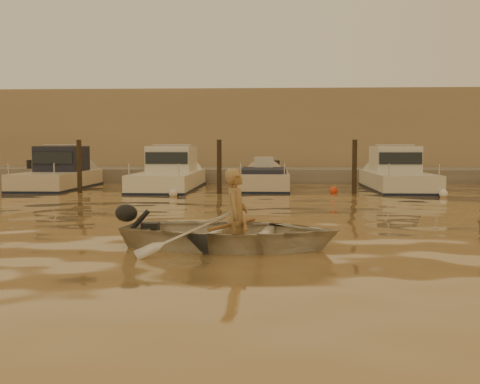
# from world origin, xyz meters

# --- Properties ---
(ground_plane) EXTENTS (160.00, 160.00, 0.00)m
(ground_plane) POSITION_xyz_m (0.00, 0.00, 0.00)
(ground_plane) COLOR brown
(ground_plane) RESTS_ON ground
(dinghy) EXTENTS (4.12, 3.21, 0.78)m
(dinghy) POSITION_xyz_m (1.06, 1.92, 0.27)
(dinghy) COLOR silver
(dinghy) RESTS_ON ground_plane
(person) EXTENTS (0.49, 0.67, 1.70)m
(person) POSITION_xyz_m (1.16, 1.90, 0.55)
(person) COLOR #A48052
(person) RESTS_ON dinghy
(outboard_motor) EXTENTS (0.95, 0.52, 0.70)m
(outboard_motor) POSITION_xyz_m (-0.42, 2.13, 0.28)
(outboard_motor) COLOR black
(outboard_motor) RESTS_ON dinghy
(oar_port) EXTENTS (0.20, 2.10, 0.13)m
(oar_port) POSITION_xyz_m (1.31, 1.88, 0.42)
(oar_port) COLOR brown
(oar_port) RESTS_ON dinghy
(oar_starboard) EXTENTS (0.71, 2.01, 0.13)m
(oar_starboard) POSITION_xyz_m (1.11, 1.91, 0.42)
(oar_starboard) COLOR brown
(oar_starboard) RESTS_ON dinghy
(moored_boat_1) EXTENTS (2.17, 6.48, 1.75)m
(moored_boat_1) POSITION_xyz_m (-7.15, 16.00, 0.62)
(moored_boat_1) COLOR beige
(moored_boat_1) RESTS_ON ground_plane
(moored_boat_2) EXTENTS (2.24, 7.52, 1.75)m
(moored_boat_2) POSITION_xyz_m (-2.46, 16.00, 0.62)
(moored_boat_2) COLOR white
(moored_boat_2) RESTS_ON ground_plane
(moored_boat_3) EXTENTS (2.01, 5.83, 0.95)m
(moored_boat_3) POSITION_xyz_m (1.42, 16.00, 0.22)
(moored_boat_3) COLOR beige
(moored_boat_3) RESTS_ON ground_plane
(moored_boat_4) EXTENTS (2.20, 6.79, 1.75)m
(moored_boat_4) POSITION_xyz_m (6.81, 16.00, 0.62)
(moored_boat_4) COLOR silver
(moored_boat_4) RESTS_ON ground_plane
(piling_1) EXTENTS (0.18, 0.18, 2.20)m
(piling_1) POSITION_xyz_m (-5.50, 13.80, 0.90)
(piling_1) COLOR #2D2319
(piling_1) RESTS_ON ground_plane
(piling_2) EXTENTS (0.18, 0.18, 2.20)m
(piling_2) POSITION_xyz_m (-0.20, 13.80, 0.90)
(piling_2) COLOR #2D2319
(piling_2) RESTS_ON ground_plane
(piling_3) EXTENTS (0.18, 0.18, 2.20)m
(piling_3) POSITION_xyz_m (4.80, 13.80, 0.90)
(piling_3) COLOR #2D2319
(piling_3) RESTS_ON ground_plane
(fender_b) EXTENTS (0.30, 0.30, 0.30)m
(fender_b) POSITION_xyz_m (-7.53, 13.54, 0.10)
(fender_b) COLOR orange
(fender_b) RESTS_ON ground_plane
(fender_c) EXTENTS (0.30, 0.30, 0.30)m
(fender_c) POSITION_xyz_m (-1.70, 12.41, 0.10)
(fender_c) COLOR silver
(fender_c) RESTS_ON ground_plane
(fender_d) EXTENTS (0.30, 0.30, 0.30)m
(fender_d) POSITION_xyz_m (4.08, 14.16, 0.10)
(fender_d) COLOR #E8431B
(fender_d) RESTS_ON ground_plane
(fender_e) EXTENTS (0.30, 0.30, 0.30)m
(fender_e) POSITION_xyz_m (7.78, 12.84, 0.10)
(fender_e) COLOR white
(fender_e) RESTS_ON ground_plane
(quay) EXTENTS (52.00, 4.00, 1.00)m
(quay) POSITION_xyz_m (0.00, 21.50, 0.15)
(quay) COLOR gray
(quay) RESTS_ON ground_plane
(waterfront_building) EXTENTS (46.00, 7.00, 4.80)m
(waterfront_building) POSITION_xyz_m (0.00, 27.00, 2.40)
(waterfront_building) COLOR #9E8466
(waterfront_building) RESTS_ON quay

